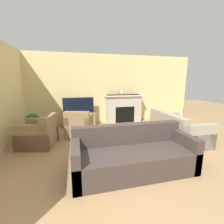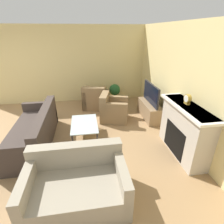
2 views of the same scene
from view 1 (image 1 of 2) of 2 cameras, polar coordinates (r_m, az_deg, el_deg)
The scene contains 12 objects.
ground_plane at distance 2.48m, azimuth 10.30°, elevation -30.51°, with size 20.00×20.00×0.00m, color #9E7A51.
wall_back at distance 6.04m, azimuth -5.99°, elevation 8.56°, with size 8.17×0.06×2.70m.
fireplace at distance 6.14m, azimuth 4.43°, elevation 1.51°, with size 1.53×0.46×1.13m.
tv_stand at distance 5.83m, azimuth -12.41°, elevation -2.79°, with size 1.21×0.43×0.48m.
tv at distance 5.73m, azimuth -12.65°, elevation 2.44°, with size 1.13×0.06×0.60m.
couch_sectional at distance 2.97m, azimuth 7.92°, elevation -15.98°, with size 2.22×0.88×0.82m.
couch_loveseat at distance 4.64m, azimuth 23.45°, elevation -6.63°, with size 0.99×1.53×0.82m.
armchair_by_window at distance 4.36m, azimuth -26.07°, elevation -7.82°, with size 0.97×0.91×0.82m.
armchair_accent at distance 4.71m, azimuth -12.26°, elevation -5.45°, with size 0.90×0.95×0.82m.
coffee_table at distance 3.97m, azimuth 0.48°, elevation -7.56°, with size 1.01×0.64×0.39m.
potted_plant at distance 5.11m, azimuth -27.90°, elevation -3.47°, with size 0.40×0.40×0.72m.
mantel_clock at distance 6.03m, azimuth 3.62°, elevation 7.56°, with size 0.18×0.07×0.21m.
Camera 1 is at (-0.80, -1.67, 1.66)m, focal length 24.00 mm.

